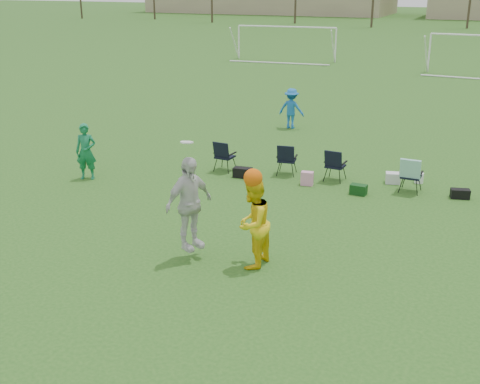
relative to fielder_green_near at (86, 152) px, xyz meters
The scene contains 6 objects.
ground 8.08m from the fielder_green_near, 40.82° to the right, with size 260.00×260.00×0.00m, color #225219.
fielder_green_near is the anchor object (origin of this frame).
fielder_blue 9.28m from the fielder_green_near, 68.13° to the left, with size 1.03×0.59×1.60m, color #175FB0.
center_contest 7.06m from the fielder_green_near, 29.68° to the right, with size 2.20×1.35×2.61m.
sideline_setup 8.66m from the fielder_green_near, 18.44° to the left, with size 9.21×1.98×1.88m.
goal_left 29.03m from the fielder_green_near, 97.76° to the left, with size 7.39×0.76×2.46m.
Camera 1 is at (5.00, -8.66, 5.67)m, focal length 45.00 mm.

